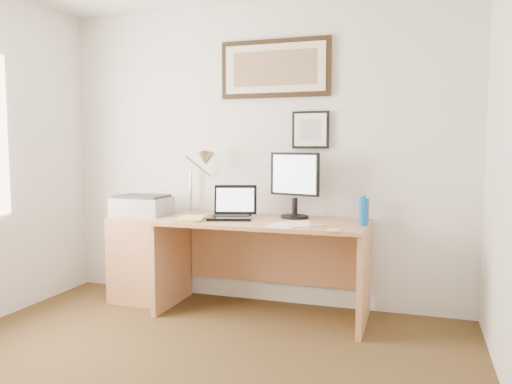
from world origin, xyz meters
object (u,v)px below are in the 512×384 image
at_px(desk, 265,248).
at_px(printer, 142,206).
at_px(water_bottle, 364,212).
at_px(side_cabinet, 144,258).
at_px(lcd_monitor, 295,182).
at_px(laptop, 232,211).
at_px(book, 179,219).

bearing_deg(desk, printer, -176.62).
height_order(water_bottle, desk, water_bottle).
xyz_separation_m(side_cabinet, lcd_monitor, (1.28, 0.13, 0.68)).
distance_m(side_cabinet, laptop, 0.93).
bearing_deg(printer, desk, 3.38).
height_order(side_cabinet, book, book).
xyz_separation_m(water_bottle, laptop, (-1.03, 0.04, -0.04)).
relative_size(water_bottle, printer, 0.45).
xyz_separation_m(book, lcd_monitor, (0.83, 0.37, 0.28)).
bearing_deg(laptop, side_cabinet, 177.49).
distance_m(desk, laptop, 0.40).
xyz_separation_m(laptop, printer, (-0.81, 0.01, 0.01)).
distance_m(side_cabinet, lcd_monitor, 1.45).
bearing_deg(water_bottle, desk, 171.54).
height_order(side_cabinet, lcd_monitor, lcd_monitor).
relative_size(book, lcd_monitor, 0.51).
relative_size(lcd_monitor, printer, 1.18).
relative_size(desk, laptop, 4.05).
xyz_separation_m(laptop, lcd_monitor, (0.47, 0.17, 0.23)).
xyz_separation_m(desk, laptop, (-0.26, -0.07, 0.29)).
bearing_deg(water_bottle, lcd_monitor, 159.17).
height_order(desk, laptop, laptop).
bearing_deg(lcd_monitor, side_cabinet, -174.03).
distance_m(water_bottle, lcd_monitor, 0.63).
bearing_deg(side_cabinet, book, -27.49).
height_order(side_cabinet, desk, desk).
bearing_deg(side_cabinet, laptop, -2.51).
bearing_deg(side_cabinet, desk, 1.89).
bearing_deg(desk, book, -156.69).
distance_m(water_bottle, laptop, 1.03).
distance_m(laptop, printer, 0.81).
height_order(side_cabinet, water_bottle, water_bottle).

